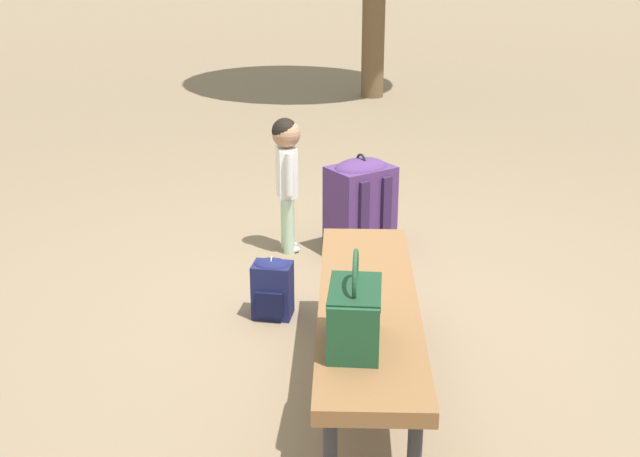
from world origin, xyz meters
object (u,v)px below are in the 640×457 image
at_px(park_bench, 368,312).
at_px(child_standing, 286,165).
at_px(handbag, 355,314).
at_px(backpack_large, 360,203).
at_px(backpack_small, 272,287).

bearing_deg(park_bench, child_standing, 2.10).
relative_size(park_bench, handbag, 4.48).
bearing_deg(backpack_large, child_standing, 77.77).
distance_m(park_bench, handbag, 0.42).
relative_size(park_bench, backpack_large, 2.69).
xyz_separation_m(child_standing, backpack_small, (-0.84, 0.22, -0.38)).
bearing_deg(handbag, backpack_large, -14.89).
bearing_deg(park_bench, backpack_small, 18.78).
bearing_deg(handbag, child_standing, -2.41).
bearing_deg(child_standing, backpack_large, -102.23).
xyz_separation_m(handbag, child_standing, (2.01, -0.08, -0.03)).
bearing_deg(child_standing, handbag, 177.59).
xyz_separation_m(park_bench, backpack_large, (1.56, -0.36, -0.09)).
xyz_separation_m(park_bench, child_standing, (1.66, 0.06, 0.15)).
distance_m(park_bench, backpack_small, 0.89).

